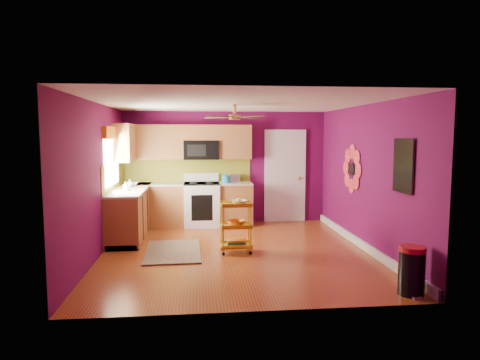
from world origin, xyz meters
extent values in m
plane|color=maroon|center=(0.00, 0.00, 0.00)|extent=(5.00, 5.00, 0.00)
cube|color=#5D0A45|center=(0.00, 2.50, 1.25)|extent=(4.50, 0.04, 2.50)
cube|color=#5D0A45|center=(0.00, -2.50, 1.25)|extent=(4.50, 0.04, 2.50)
cube|color=#5D0A45|center=(-2.25, 0.00, 1.25)|extent=(0.04, 5.00, 2.50)
cube|color=#5D0A45|center=(2.25, 0.00, 1.25)|extent=(0.04, 5.00, 2.50)
cube|color=silver|center=(0.00, 0.00, 2.50)|extent=(4.50, 5.00, 0.04)
cube|color=white|center=(2.22, 0.00, 0.07)|extent=(0.05, 4.90, 0.14)
cube|color=brown|center=(-1.95, 1.35, 0.45)|extent=(0.60, 2.30, 0.90)
cube|color=brown|center=(-0.85, 2.20, 0.45)|extent=(2.80, 0.60, 0.90)
cube|color=beige|center=(-1.95, 1.35, 0.92)|extent=(0.63, 2.30, 0.04)
cube|color=beige|center=(-0.85, 2.20, 0.92)|extent=(2.80, 0.63, 0.04)
cube|color=black|center=(-1.95, 1.35, 0.05)|extent=(0.54, 2.30, 0.10)
cube|color=black|center=(-0.85, 2.20, 0.05)|extent=(2.80, 0.54, 0.10)
cube|color=white|center=(-0.55, 2.17, 0.46)|extent=(0.76, 0.66, 0.92)
cube|color=black|center=(-0.55, 2.17, 0.93)|extent=(0.76, 0.62, 0.03)
cube|color=white|center=(-0.55, 2.45, 1.04)|extent=(0.76, 0.06, 0.18)
cube|color=black|center=(-0.55, 1.84, 0.45)|extent=(0.45, 0.02, 0.55)
cube|color=brown|center=(-1.59, 2.33, 1.83)|extent=(1.32, 0.33, 0.75)
cube|color=brown|center=(0.19, 2.33, 1.83)|extent=(0.72, 0.33, 0.75)
cube|color=brown|center=(-0.55, 2.33, 2.03)|extent=(0.76, 0.33, 0.34)
cube|color=brown|center=(-2.08, 1.85, 1.83)|extent=(0.33, 1.30, 0.75)
cube|color=black|center=(-0.55, 2.30, 1.65)|extent=(0.76, 0.38, 0.40)
cube|color=#666B17|center=(-0.85, 2.49, 1.20)|extent=(2.80, 0.01, 0.51)
cube|color=#666B17|center=(-2.24, 1.35, 1.20)|extent=(0.01, 2.30, 0.51)
cube|color=white|center=(-2.23, 1.05, 1.55)|extent=(0.03, 1.20, 1.00)
cube|color=orange|center=(-2.20, 1.05, 2.02)|extent=(0.08, 1.35, 0.22)
cube|color=white|center=(1.35, 2.48, 1.02)|extent=(0.85, 0.04, 2.05)
cube|color=white|center=(1.35, 2.46, 1.02)|extent=(0.95, 0.02, 2.15)
sphere|color=#BF8C3F|center=(1.67, 2.42, 1.00)|extent=(0.07, 0.07, 0.07)
cylinder|color=black|center=(2.23, 0.60, 1.35)|extent=(0.01, 0.24, 0.24)
cube|color=#176C97|center=(2.23, -1.40, 1.55)|extent=(0.03, 0.52, 0.72)
cube|color=black|center=(2.21, -1.40, 1.55)|extent=(0.01, 0.56, 0.76)
cylinder|color=#BF8C3F|center=(0.00, 0.20, 2.42)|extent=(0.06, 0.06, 0.16)
cylinder|color=#BF8C3F|center=(0.00, 0.20, 2.28)|extent=(0.20, 0.20, 0.08)
cube|color=#4C2D19|center=(0.27, 0.47, 2.28)|extent=(0.47, 0.47, 0.01)
cube|color=#4C2D19|center=(-0.27, 0.47, 2.28)|extent=(0.47, 0.47, 0.01)
cube|color=#4C2D19|center=(-0.27, -0.07, 2.28)|extent=(0.47, 0.47, 0.01)
cube|color=#4C2D19|center=(0.27, -0.07, 2.28)|extent=(0.47, 0.47, 0.01)
cube|color=black|center=(-1.07, 0.08, 0.01)|extent=(0.95, 1.51, 0.02)
cylinder|color=gold|center=(-0.23, -0.22, 0.43)|extent=(0.02, 0.02, 0.79)
cylinder|color=gold|center=(0.23, -0.21, 0.43)|extent=(0.02, 0.02, 0.79)
cylinder|color=gold|center=(-0.23, 0.10, 0.43)|extent=(0.02, 0.02, 0.79)
cylinder|color=gold|center=(0.23, 0.11, 0.43)|extent=(0.02, 0.02, 0.79)
sphere|color=black|center=(-0.23, -0.22, 0.03)|extent=(0.06, 0.06, 0.06)
sphere|color=black|center=(0.23, -0.21, 0.03)|extent=(0.06, 0.06, 0.06)
sphere|color=black|center=(-0.23, 0.10, 0.03)|extent=(0.06, 0.06, 0.06)
sphere|color=black|center=(0.23, 0.11, 0.03)|extent=(0.06, 0.06, 0.06)
cube|color=gold|center=(0.00, -0.05, 0.81)|extent=(0.52, 0.38, 0.03)
cube|color=gold|center=(0.00, -0.05, 0.45)|extent=(0.52, 0.38, 0.03)
cube|color=gold|center=(0.00, -0.05, 0.11)|extent=(0.52, 0.38, 0.03)
imported|color=beige|center=(0.05, -0.05, 0.86)|extent=(0.29, 0.29, 0.07)
sphere|color=yellow|center=(0.05, -0.05, 0.88)|extent=(0.09, 0.09, 0.09)
imported|color=orange|center=(0.00, -0.05, 0.51)|extent=(0.29, 0.29, 0.09)
cube|color=navy|center=(0.00, -0.05, 0.14)|extent=(0.30, 0.23, 0.04)
cube|color=#267233|center=(0.00, -0.05, 0.18)|extent=(0.30, 0.23, 0.03)
cube|color=orange|center=(0.00, -0.05, 0.21)|extent=(0.30, 0.23, 0.03)
cylinder|color=black|center=(1.99, -2.18, 0.27)|extent=(0.33, 0.33, 0.55)
cylinder|color=#A3171A|center=(1.99, -2.18, 0.58)|extent=(0.32, 0.32, 0.06)
cube|color=beige|center=(1.99, -2.34, 0.01)|extent=(0.11, 0.06, 0.03)
cylinder|color=#1575A4|center=(-0.02, 2.17, 1.02)|extent=(0.18, 0.18, 0.16)
sphere|color=#1575A4|center=(-0.02, 2.17, 1.12)|extent=(0.06, 0.06, 0.06)
cube|color=beige|center=(0.18, 2.30, 1.03)|extent=(0.22, 0.15, 0.18)
imported|color=#EA3F72|center=(-1.99, 1.03, 1.02)|extent=(0.08, 0.08, 0.17)
imported|color=white|center=(-2.00, 1.66, 1.02)|extent=(0.12, 0.12, 0.15)
imported|color=white|center=(-1.99, 1.81, 0.97)|extent=(0.28, 0.28, 0.07)
imported|color=white|center=(-1.96, 1.03, 0.99)|extent=(0.12, 0.12, 0.09)
camera|label=1|loc=(-0.64, -7.09, 1.98)|focal=32.00mm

